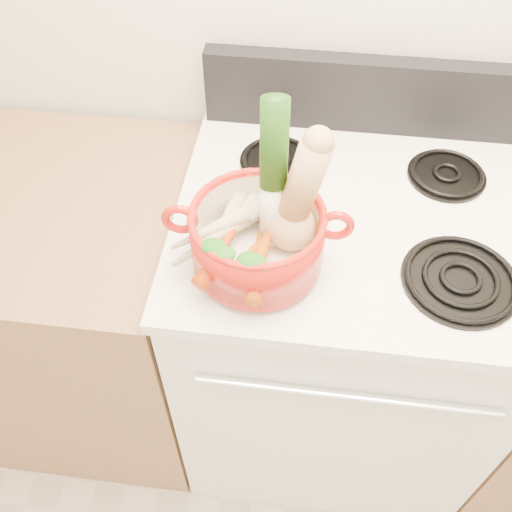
# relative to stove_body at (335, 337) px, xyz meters

# --- Properties ---
(stove_body) EXTENTS (0.76, 0.65, 0.92)m
(stove_body) POSITION_rel_stove_body_xyz_m (0.00, 0.00, 0.00)
(stove_body) COLOR white
(stove_body) RESTS_ON floor
(cooktop) EXTENTS (0.78, 0.67, 0.03)m
(cooktop) POSITION_rel_stove_body_xyz_m (0.00, 0.00, 0.47)
(cooktop) COLOR white
(cooktop) RESTS_ON stove_body
(control_backsplash) EXTENTS (0.76, 0.05, 0.18)m
(control_backsplash) POSITION_rel_stove_body_xyz_m (0.00, 0.30, 0.58)
(control_backsplash) COLOR black
(control_backsplash) RESTS_ON cooktop
(oven_handle) EXTENTS (0.60, 0.02, 0.02)m
(oven_handle) POSITION_rel_stove_body_xyz_m (0.00, -0.34, 0.32)
(oven_handle) COLOR silver
(oven_handle) RESTS_ON stove_body
(burner_front_left) EXTENTS (0.22, 0.22, 0.02)m
(burner_front_left) POSITION_rel_stove_body_xyz_m (-0.19, -0.16, 0.50)
(burner_front_left) COLOR black
(burner_front_left) RESTS_ON cooktop
(burner_front_right) EXTENTS (0.22, 0.22, 0.02)m
(burner_front_right) POSITION_rel_stove_body_xyz_m (0.19, -0.16, 0.50)
(burner_front_right) COLOR black
(burner_front_right) RESTS_ON cooktop
(burner_back_left) EXTENTS (0.17, 0.17, 0.02)m
(burner_back_left) POSITION_rel_stove_body_xyz_m (-0.19, 0.14, 0.50)
(burner_back_left) COLOR black
(burner_back_left) RESTS_ON cooktop
(burner_back_right) EXTENTS (0.17, 0.17, 0.02)m
(burner_back_right) POSITION_rel_stove_body_xyz_m (0.19, 0.14, 0.50)
(burner_back_right) COLOR black
(burner_back_right) RESTS_ON cooktop
(dutch_oven) EXTENTS (0.27, 0.27, 0.12)m
(dutch_oven) POSITION_rel_stove_body_xyz_m (-0.20, -0.17, 0.57)
(dutch_oven) COLOR #B0180F
(dutch_oven) RESTS_ON burner_front_left
(pot_handle_left) EXTENTS (0.07, 0.02, 0.07)m
(pot_handle_left) POSITION_rel_stove_body_xyz_m (-0.34, -0.18, 0.61)
(pot_handle_left) COLOR #B0180F
(pot_handle_left) RESTS_ON dutch_oven
(pot_handle_right) EXTENTS (0.07, 0.02, 0.07)m
(pot_handle_right) POSITION_rel_stove_body_xyz_m (-0.06, -0.16, 0.61)
(pot_handle_right) COLOR #B0180F
(pot_handle_right) RESTS_ON dutch_oven
(squash) EXTENTS (0.16, 0.13, 0.26)m
(squash) POSITION_rel_stove_body_xyz_m (-0.13, -0.14, 0.66)
(squash) COLOR tan
(squash) RESTS_ON dutch_oven
(leek) EXTENTS (0.06, 0.09, 0.32)m
(leek) POSITION_rel_stove_body_xyz_m (-0.18, -0.13, 0.69)
(leek) COLOR white
(leek) RESTS_ON dutch_oven
(ginger) EXTENTS (0.09, 0.07, 0.04)m
(ginger) POSITION_rel_stove_body_xyz_m (-0.20, -0.08, 0.55)
(ginger) COLOR #CEBD7E
(ginger) RESTS_ON dutch_oven
(parsnip_0) EXTENTS (0.12, 0.21, 0.06)m
(parsnip_0) POSITION_rel_stove_body_xyz_m (-0.24, -0.12, 0.56)
(parsnip_0) COLOR beige
(parsnip_0) RESTS_ON dutch_oven
(parsnip_1) EXTENTS (0.19, 0.19, 0.06)m
(parsnip_1) POSITION_rel_stove_body_xyz_m (-0.27, -0.16, 0.56)
(parsnip_1) COLOR beige
(parsnip_1) RESTS_ON dutch_oven
(parsnip_2) EXTENTS (0.10, 0.20, 0.06)m
(parsnip_2) POSITION_rel_stove_body_xyz_m (-0.26, -0.11, 0.57)
(parsnip_2) COLOR beige
(parsnip_2) RESTS_ON dutch_oven
(parsnip_3) EXTENTS (0.15, 0.12, 0.05)m
(parsnip_3) POSITION_rel_stove_body_xyz_m (-0.29, -0.16, 0.57)
(parsnip_3) COLOR beige
(parsnip_3) RESTS_ON dutch_oven
(carrot_0) EXTENTS (0.04, 0.16, 0.04)m
(carrot_0) POSITION_rel_stove_body_xyz_m (-0.19, -0.23, 0.55)
(carrot_0) COLOR #B74C09
(carrot_0) RESTS_ON dutch_oven
(carrot_1) EXTENTS (0.08, 0.16, 0.05)m
(carrot_1) POSITION_rel_stove_body_xyz_m (-0.26, -0.21, 0.56)
(carrot_1) COLOR #C03309
(carrot_1) RESTS_ON dutch_oven
(carrot_2) EXTENTS (0.06, 0.18, 0.05)m
(carrot_2) POSITION_rel_stove_body_xyz_m (-0.18, -0.19, 0.57)
(carrot_2) COLOR #BB4809
(carrot_2) RESTS_ON dutch_oven
(carrot_3) EXTENTS (0.09, 0.13, 0.04)m
(carrot_3) POSITION_rel_stove_body_xyz_m (-0.21, -0.22, 0.57)
(carrot_3) COLOR #D44C0A
(carrot_3) RESTS_ON dutch_oven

